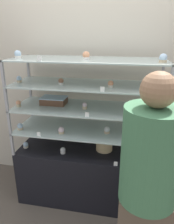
{
  "coord_description": "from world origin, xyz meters",
  "views": [
    {
      "loc": [
        0.41,
        -2.05,
        1.83
      ],
      "look_at": [
        0.0,
        0.0,
        1.06
      ],
      "focal_mm": 35.0,
      "sensor_mm": 36.0,
      "label": 1
    }
  ],
  "objects": [
    {
      "name": "ground_plane",
      "position": [
        0.0,
        0.0,
        0.0
      ],
      "size": [
        20.0,
        20.0,
        0.0
      ],
      "primitive_type": "plane",
      "color": "brown"
    },
    {
      "name": "back_wall",
      "position": [
        0.0,
        0.42,
        1.3
      ],
      "size": [
        8.0,
        0.05,
        2.6
      ],
      "color": "beige",
      "rests_on": "ground_plane"
    },
    {
      "name": "display_base",
      "position": [
        0.0,
        0.0,
        0.31
      ],
      "size": [
        1.48,
        0.54,
        0.62
      ],
      "color": "black",
      "rests_on": "ground_plane"
    },
    {
      "name": "display_riser_lower",
      "position": [
        0.0,
        0.0,
        0.85
      ],
      "size": [
        1.48,
        0.54,
        0.24
      ],
      "color": "#99999E",
      "rests_on": "display_base"
    },
    {
      "name": "display_riser_middle",
      "position": [
        0.0,
        0.0,
        1.09
      ],
      "size": [
        1.48,
        0.54,
        0.24
      ],
      "color": "#99999E",
      "rests_on": "display_riser_lower"
    },
    {
      "name": "display_riser_upper",
      "position": [
        0.0,
        0.0,
        1.34
      ],
      "size": [
        1.48,
        0.54,
        0.24
      ],
      "color": "#99999E",
      "rests_on": "display_riser_middle"
    },
    {
      "name": "display_riser_top",
      "position": [
        0.0,
        0.0,
        1.58
      ],
      "size": [
        1.48,
        0.54,
        0.24
      ],
      "color": "#99999E",
      "rests_on": "display_riser_upper"
    },
    {
      "name": "layer_cake_centerpiece",
      "position": [
        0.18,
        0.03,
        0.69
      ],
      "size": [
        0.18,
        0.18,
        0.13
      ],
      "color": "#DBBC84",
      "rests_on": "display_base"
    },
    {
      "name": "sheet_cake_frosted",
      "position": [
        -0.37,
        0.05,
        1.14
      ],
      "size": [
        0.26,
        0.18,
        0.07
      ],
      "color": "brown",
      "rests_on": "display_riser_middle"
    },
    {
      "name": "cupcake_0",
      "position": [
        -0.67,
        -0.09,
        0.66
      ],
      "size": [
        0.06,
        0.06,
        0.07
      ],
      "color": "beige",
      "rests_on": "display_base"
    },
    {
      "name": "cupcake_1",
      "position": [
        -0.23,
        -0.13,
        0.66
      ],
      "size": [
        0.06,
        0.06,
        0.07
      ],
      "color": "white",
      "rests_on": "display_base"
    },
    {
      "name": "cupcake_2",
      "position": [
        0.68,
        -0.13,
        0.66
      ],
      "size": [
        0.06,
        0.06,
        0.07
      ],
      "color": "beige",
      "rests_on": "display_base"
    },
    {
      "name": "price_tag_0",
      "position": [
        0.33,
        -0.25,
        0.65
      ],
      "size": [
        0.04,
        0.0,
        0.04
      ],
      "color": "white",
      "rests_on": "display_base"
    },
    {
      "name": "cupcake_3",
      "position": [
        -0.69,
        -0.14,
        0.9
      ],
      "size": [
        0.06,
        0.06,
        0.07
      ],
      "color": "#CCB28C",
      "rests_on": "display_riser_lower"
    },
    {
      "name": "cupcake_4",
      "position": [
        -0.23,
        -0.15,
        0.9
      ],
      "size": [
        0.06,
        0.06,
        0.07
      ],
      "color": "#CCB28C",
      "rests_on": "display_riser_lower"
    },
    {
      "name": "cupcake_5",
      "position": [
        0.22,
        -0.05,
        0.9
      ],
      "size": [
        0.06,
        0.06,
        0.07
      ],
      "color": "#CCB28C",
      "rests_on": "display_riser_lower"
    },
    {
      "name": "cupcake_6",
      "position": [
        0.68,
        -0.06,
        0.9
      ],
      "size": [
        0.06,
        0.06,
        0.07
      ],
      "color": "beige",
      "rests_on": "display_riser_lower"
    },
    {
      "name": "price_tag_1",
      "position": [
        -0.43,
        -0.25,
        0.89
      ],
      "size": [
        0.04,
        0.0,
        0.04
      ],
      "color": "white",
      "rests_on": "display_riser_lower"
    },
    {
      "name": "cupcake_7",
      "position": [
        -0.69,
        -0.11,
        1.14
      ],
      "size": [
        0.05,
        0.05,
        0.07
      ],
      "color": "#CCB28C",
      "rests_on": "display_riser_middle"
    },
    {
      "name": "cupcake_8",
      "position": [
        -0.01,
        -0.05,
        1.14
      ],
      "size": [
        0.05,
        0.05,
        0.07
      ],
      "color": "#CCB28C",
      "rests_on": "display_riser_middle"
    },
    {
      "name": "cupcake_9",
      "position": [
        0.7,
        -0.09,
        1.14
      ],
      "size": [
        0.05,
        0.05,
        0.07
      ],
      "color": "#CCB28C",
      "rests_on": "display_riser_middle"
    },
    {
      "name": "price_tag_2",
      "position": [
        0.05,
        -0.25,
        1.13
      ],
      "size": [
        0.04,
        0.0,
        0.04
      ],
      "color": "white",
      "rests_on": "display_riser_middle"
    },
    {
      "name": "cupcake_10",
      "position": [
        -0.69,
        -0.05,
        1.38
      ],
      "size": [
        0.05,
        0.05,
        0.06
      ],
      "color": "#CCB28C",
      "rests_on": "display_riser_upper"
    },
    {
      "name": "cupcake_11",
      "position": [
        -0.24,
        -0.07,
        1.38
      ],
      "size": [
        0.05,
        0.05,
        0.06
      ],
      "color": "white",
      "rests_on": "display_riser_upper"
    },
    {
      "name": "cupcake_12",
      "position": [
        0.24,
        -0.09,
        1.38
      ],
      "size": [
        0.05,
        0.05,
        0.06
      ],
      "color": "beige",
      "rests_on": "display_riser_upper"
    },
    {
      "name": "cupcake_13",
      "position": [
        0.7,
        -0.05,
        1.38
      ],
      "size": [
        0.05,
        0.05,
        0.06
      ],
      "color": "white",
      "rests_on": "display_riser_upper"
    },
    {
      "name": "price_tag_3",
      "position": [
        0.18,
        -0.25,
        1.37
      ],
      "size": [
        0.04,
        0.0,
        0.04
      ],
      "color": "white",
      "rests_on": "display_riser_upper"
    },
    {
      "name": "cupcake_14",
      "position": [
        -0.67,
        -0.05,
        1.62
      ],
      "size": [
        0.07,
        0.07,
        0.07
      ],
      "color": "white",
      "rests_on": "display_riser_top"
    },
    {
      "name": "cupcake_15",
      "position": [
        0.0,
        -0.04,
        1.62
      ],
      "size": [
        0.07,
        0.07,
        0.07
      ],
      "color": "white",
      "rests_on": "display_riser_top"
    },
    {
      "name": "cupcake_16",
      "position": [
        0.66,
        -0.12,
        1.62
      ],
      "size": [
        0.07,
        0.07,
        0.07
      ],
      "color": "#CCB28C",
      "rests_on": "display_riser_top"
    },
    {
      "name": "price_tag_4",
      "position": [
        -0.37,
        -0.25,
        1.61
      ],
      "size": [
        0.04,
        0.0,
        0.04
      ],
      "color": "white",
      "rests_on": "display_riser_top"
    },
    {
      "name": "customer_figure",
      "position": [
        0.57,
        -0.79,
        0.87
      ],
      "size": [
        0.38,
        0.38,
        1.63
      ],
      "color": "brown",
      "rests_on": "ground_plane"
    }
  ]
}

